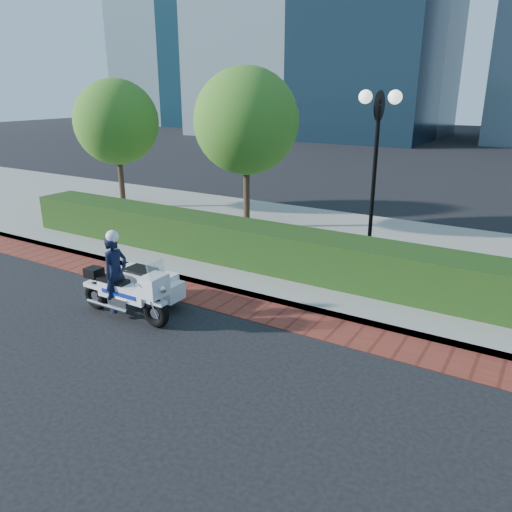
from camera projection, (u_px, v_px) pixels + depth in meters
The scene contains 8 objects.
ground at pixel (218, 341), 9.14m from camera, with size 120.00×120.00×0.00m, color black.
brick_strip at pixel (260, 311), 10.36m from camera, with size 60.00×1.00×0.01m, color maroon.
sidewalk at pixel (343, 250), 13.97m from camera, with size 60.00×8.00×0.15m, color gray.
hedge_main at pixel (306, 254), 11.85m from camera, with size 18.00×1.20×1.00m, color black.
lamppost at pixel (376, 151), 11.90m from camera, with size 1.02×0.70×4.21m.
tree_a at pixel (116, 122), 17.80m from camera, with size 3.00×3.00×4.58m.
tree_b at pixel (246, 121), 15.02m from camera, with size 3.20×3.20×4.89m.
police_motorcycle at pixel (132, 283), 10.18m from camera, with size 2.23×1.57×1.81m.
Camera 1 is at (4.84, -6.60, 4.42)m, focal length 35.00 mm.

